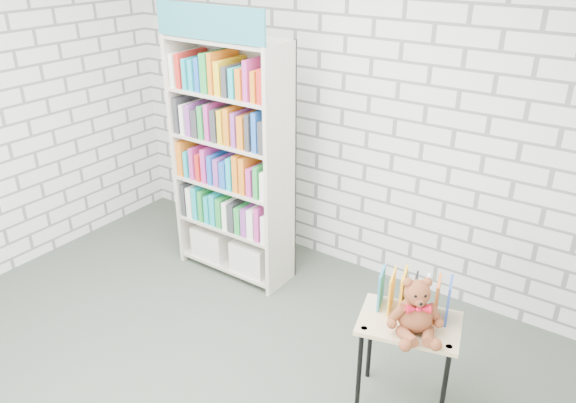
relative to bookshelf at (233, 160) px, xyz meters
The scene contains 6 objects.
ground 1.81m from the bookshelf, 64.87° to the right, with size 4.50×4.50×0.00m, color #3F483D.
room_shell 1.68m from the bookshelf, 64.87° to the right, with size 4.52×4.02×2.81m.
bookshelf is the anchor object (origin of this frame).
display_table 2.02m from the bookshelf, 18.90° to the right, with size 0.67×0.54×0.63m.
table_books 1.93m from the bookshelf, 16.55° to the right, with size 0.44×0.28×0.24m.
teddy_bear 2.06m from the bookshelf, 20.47° to the right, with size 0.34×0.33×0.35m.
Camera 1 is at (2.16, -1.87, 2.68)m, focal length 35.00 mm.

